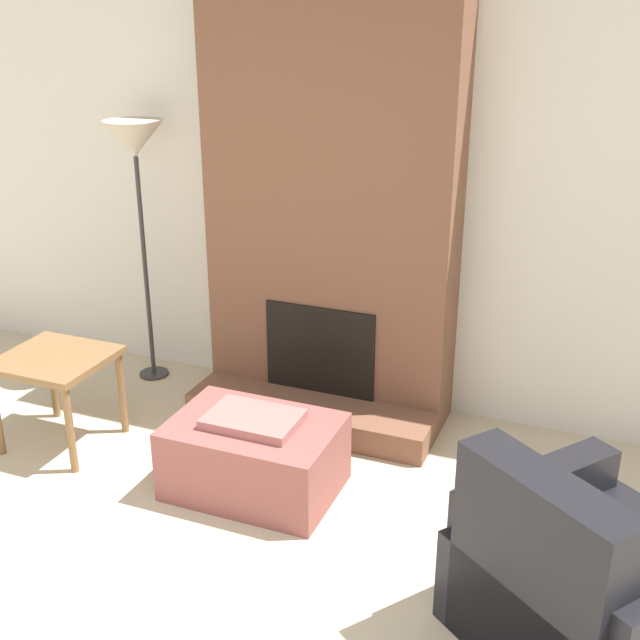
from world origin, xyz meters
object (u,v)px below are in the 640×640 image
armchair (586,589)px  floor_lamp_left (135,149)px  side_table (56,369)px  ottoman (254,455)px

armchair → floor_lamp_left: floor_lamp_left is taller
side_table → floor_lamp_left: bearing=91.1°
armchair → side_table: size_ratio=2.16×
side_table → floor_lamp_left: 1.48m
side_table → ottoman: bearing=-0.9°
armchair → floor_lamp_left: bearing=9.8°
side_table → floor_lamp_left: floor_lamp_left is taller
ottoman → armchair: armchair is taller
armchair → floor_lamp_left: (-3.02, 1.54, 1.30)m
armchair → side_table: 3.06m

